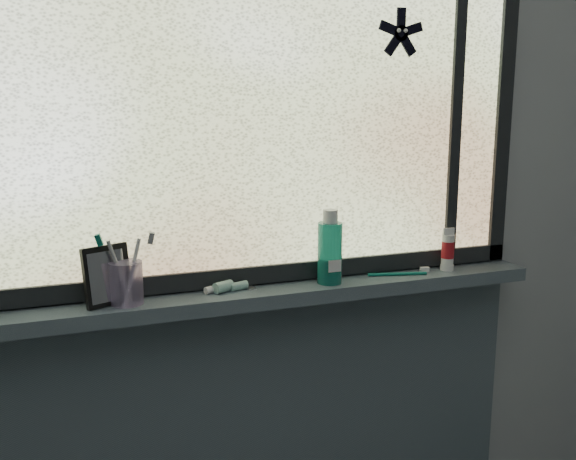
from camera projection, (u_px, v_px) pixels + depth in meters
The scene contains 14 objects.
wall_back at pixel (265, 202), 1.81m from camera, with size 3.00×0.01×2.50m, color #9EA3A8.
windowsill at pixel (274, 295), 1.79m from camera, with size 1.62×0.14×0.04m, color #495861.
sill_apron at pixel (268, 451), 1.94m from camera, with size 1.62×0.02×0.98m, color #495861.
window_pane at pixel (266, 101), 1.73m from camera, with size 1.50×0.01×1.00m, color silver.
frame_bottom at pixel (268, 273), 1.82m from camera, with size 1.60×0.03×0.05m, color black.
frame_right at pixel (503, 101), 1.99m from camera, with size 0.05×0.03×1.10m, color black.
frame_mullion at pixel (455, 101), 1.93m from camera, with size 0.04×0.03×1.00m, color black.
starfish_sticker at pixel (401, 33), 1.82m from camera, with size 0.15×0.02×0.15m, color black, non-canonical shape.
vanity_mirror at pixel (107, 275), 1.62m from camera, with size 0.12×0.06×0.15m, color black.
toothpaste_tube at pixel (230, 286), 1.75m from camera, with size 0.17×0.04×0.03m, color silver, non-canonical shape.
toothbrush_cup at pixel (126, 283), 1.64m from camera, with size 0.08×0.08×0.11m, color #BEA6DB.
toothbrush_lying at pixel (397, 273), 1.91m from camera, with size 0.22×0.02×0.01m, color #0B6857, non-canonical shape.
mouthwash_bottle at pixel (330, 247), 1.81m from camera, with size 0.07×0.07×0.18m, color #1A8B7A.
cream_tube at pixel (448, 248), 1.96m from camera, with size 0.04×0.04×0.09m, color silver.
Camera 1 is at (-0.56, -0.40, 1.53)m, focal length 40.00 mm.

